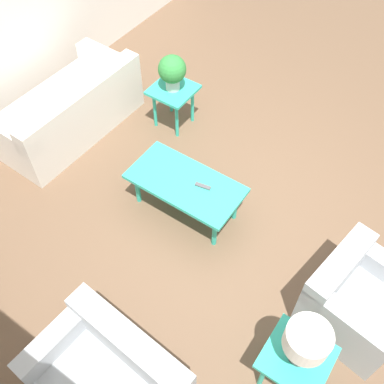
{
  "coord_description": "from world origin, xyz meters",
  "views": [
    {
      "loc": [
        -1.32,
        2.64,
        3.9
      ],
      "look_at": [
        0.17,
        0.47,
        0.55
      ],
      "focal_mm": 42.0,
      "sensor_mm": 36.0,
      "label": 1
    }
  ],
  "objects": [
    {
      "name": "ground_plane",
      "position": [
        0.0,
        0.0,
        0.0
      ],
      "size": [
        14.0,
        14.0,
        0.0
      ],
      "primitive_type": "plane",
      "color": "brown"
    },
    {
      "name": "side_table_plant",
      "position": [
        1.23,
        -0.68,
        0.45
      ],
      "size": [
        0.49,
        0.49,
        0.54
      ],
      "color": "#2DB79E",
      "rests_on": "ground_plane"
    },
    {
      "name": "potted_plant",
      "position": [
        1.23,
        -0.68,
        0.79
      ],
      "size": [
        0.32,
        0.32,
        0.43
      ],
      "color": "#B2ADA3",
      "rests_on": "side_table_plant"
    },
    {
      "name": "coffee_table",
      "position": [
        0.34,
        0.33,
        0.4
      ],
      "size": [
        1.16,
        0.59,
        0.45
      ],
      "color": "#2DB79E",
      "rests_on": "ground_plane"
    },
    {
      "name": "remote_control",
      "position": [
        0.16,
        0.29,
        0.46
      ],
      "size": [
        0.16,
        0.07,
        0.02
      ],
      "color": "#4C4C51",
      "rests_on": "coffee_table"
    },
    {
      "name": "side_table_lamp",
      "position": [
        -1.35,
        1.3,
        0.45
      ],
      "size": [
        0.49,
        0.49,
        0.54
      ],
      "color": "#2DB79E",
      "rests_on": "ground_plane"
    },
    {
      "name": "loveseat",
      "position": [
        -0.25,
        2.18,
        0.29
      ],
      "size": [
        1.18,
        0.85,
        0.71
      ],
      "rotation": [
        0.0,
        0.0,
        3.07
      ],
      "color": "#A8ADB2",
      "rests_on": "ground_plane"
    },
    {
      "name": "sofa",
      "position": [
        2.2,
        0.12,
        0.29
      ],
      "size": [
        0.94,
        1.8,
        0.74
      ],
      "rotation": [
        0.0,
        0.0,
        1.54
      ],
      "color": "silver",
      "rests_on": "ground_plane"
    },
    {
      "name": "table_lamp",
      "position": [
        -1.35,
        1.3,
        0.84
      ],
      "size": [
        0.32,
        0.32,
        0.45
      ],
      "color": "#333333",
      "rests_on": "side_table_lamp"
    },
    {
      "name": "armchair",
      "position": [
        -1.55,
        0.48,
        0.29
      ],
      "size": [
        0.89,
        0.92,
        0.71
      ],
      "rotation": [
        0.0,
        0.0,
        -1.73
      ],
      "color": "#A8ADB2",
      "rests_on": "ground_plane"
    }
  ]
}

